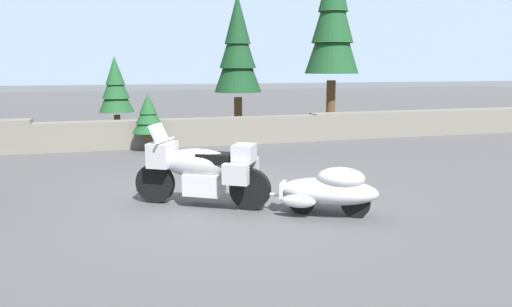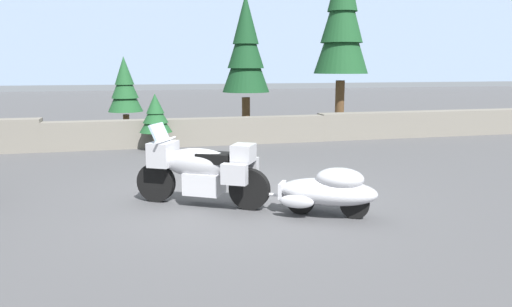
{
  "view_description": "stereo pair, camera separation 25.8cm",
  "coord_description": "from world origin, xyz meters",
  "px_view_note": "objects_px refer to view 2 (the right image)",
  "views": [
    {
      "loc": [
        -1.8,
        -7.96,
        2.26
      ],
      "look_at": [
        0.35,
        -0.42,
        0.85
      ],
      "focal_mm": 34.1,
      "sensor_mm": 36.0,
      "label": 1
    },
    {
      "loc": [
        -1.55,
        -8.03,
        2.26
      ],
      "look_at": [
        0.35,
        -0.42,
        0.85
      ],
      "focal_mm": 34.1,
      "sensor_mm": 36.0,
      "label": 2
    }
  ],
  "objects_px": {
    "touring_motorcycle": "(201,168)",
    "pine_tree_secondary": "(125,87)",
    "pine_tree_tall": "(342,18)",
    "car_shaped_trailer": "(328,190)",
    "pine_tree_far_right": "(246,49)"
  },
  "relations": [
    {
      "from": "car_shaped_trailer",
      "to": "pine_tree_secondary",
      "type": "relative_size",
      "value": 0.81
    },
    {
      "from": "pine_tree_far_right",
      "to": "car_shaped_trailer",
      "type": "bearing_deg",
      "value": -94.34
    },
    {
      "from": "pine_tree_secondary",
      "to": "pine_tree_far_right",
      "type": "height_order",
      "value": "pine_tree_far_right"
    },
    {
      "from": "car_shaped_trailer",
      "to": "pine_tree_far_right",
      "type": "distance_m",
      "value": 8.76
    },
    {
      "from": "touring_motorcycle",
      "to": "pine_tree_tall",
      "type": "height_order",
      "value": "pine_tree_tall"
    },
    {
      "from": "touring_motorcycle",
      "to": "pine_tree_secondary",
      "type": "bearing_deg",
      "value": 98.77
    },
    {
      "from": "car_shaped_trailer",
      "to": "pine_tree_tall",
      "type": "relative_size",
      "value": 0.34
    },
    {
      "from": "pine_tree_tall",
      "to": "pine_tree_secondary",
      "type": "bearing_deg",
      "value": 176.57
    },
    {
      "from": "touring_motorcycle",
      "to": "pine_tree_secondary",
      "type": "height_order",
      "value": "pine_tree_secondary"
    },
    {
      "from": "touring_motorcycle",
      "to": "pine_tree_tall",
      "type": "xyz_separation_m",
      "value": [
        5.88,
        7.88,
        3.25
      ]
    },
    {
      "from": "car_shaped_trailer",
      "to": "pine_tree_secondary",
      "type": "xyz_separation_m",
      "value": [
        -3.08,
        9.37,
        1.2
      ]
    },
    {
      "from": "pine_tree_tall",
      "to": "pine_tree_secondary",
      "type": "distance_m",
      "value": 7.52
    },
    {
      "from": "pine_tree_tall",
      "to": "pine_tree_secondary",
      "type": "xyz_separation_m",
      "value": [
        -7.16,
        0.43,
        -2.26
      ]
    },
    {
      "from": "pine_tree_secondary",
      "to": "car_shaped_trailer",
      "type": "bearing_deg",
      "value": -71.8
    },
    {
      "from": "touring_motorcycle",
      "to": "pine_tree_secondary",
      "type": "relative_size",
      "value": 0.8
    }
  ]
}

